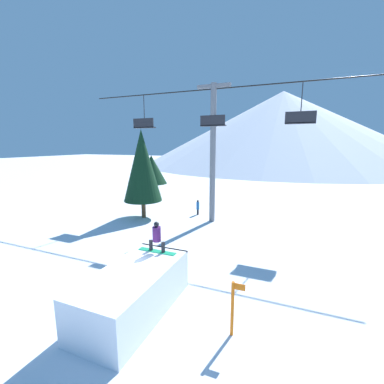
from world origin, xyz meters
The scene contains 9 objects.
ground_plane centered at (0.00, 0.00, 0.00)m, with size 220.00×220.00×0.00m, color white.
mountain_ridge centered at (0.00, 73.76, 10.24)m, with size 78.66×78.66×20.48m.
snow_ramp centered at (0.27, 0.29, 0.77)m, with size 2.10×4.41×1.53m.
snowboarder centered at (0.24, 1.95, 2.13)m, with size 1.58×0.33×1.23m.
chairlift centered at (-0.59, 11.50, 5.92)m, with size 20.06×0.44×9.88m.
pine_tree_near centered at (-5.91, 10.41, 4.10)m, with size 2.95×2.95×6.85m.
pine_tree_far centered at (-10.28, 18.91, 2.89)m, with size 3.46×3.46×4.52m.
trail_marker centered at (3.66, 0.50, 0.93)m, with size 0.41×0.10×1.75m.
distant_skier centered at (-2.23, 12.80, 0.67)m, with size 0.24×0.24×1.23m.
Camera 1 is at (5.16, -6.34, 5.72)m, focal length 24.00 mm.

